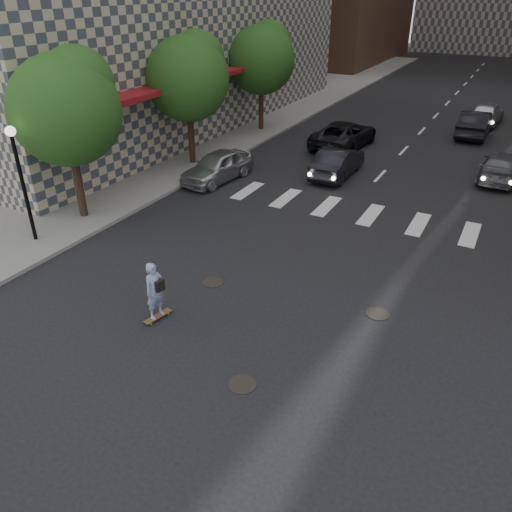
{
  "coord_description": "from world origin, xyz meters",
  "views": [
    {
      "loc": [
        5.84,
        -10.49,
        8.68
      ],
      "look_at": [
        -0.49,
        1.38,
        1.3
      ],
      "focal_mm": 35.0,
      "sensor_mm": 36.0,
      "label": 1
    }
  ],
  "objects_px": {
    "lamppost": "(19,168)",
    "tree_c": "(263,56)",
    "tree_a": "(68,105)",
    "silver_sedan": "(217,166)",
    "tree_b": "(190,75)",
    "traffic_car_d": "(487,113)",
    "traffic_car_a": "(337,162)",
    "traffic_car_e": "(475,124)",
    "traffic_car_c": "(344,134)",
    "traffic_car_b": "(501,167)",
    "skateboarder": "(155,291)"
  },
  "relations": [
    {
      "from": "lamppost",
      "to": "tree_c",
      "type": "xyz_separation_m",
      "value": [
        0.05,
        18.64,
        1.71
      ]
    },
    {
      "from": "tree_a",
      "to": "silver_sedan",
      "type": "bearing_deg",
      "value": 69.03
    },
    {
      "from": "tree_b",
      "to": "traffic_car_d",
      "type": "relative_size",
      "value": 1.45
    },
    {
      "from": "lamppost",
      "to": "traffic_car_a",
      "type": "distance_m",
      "value": 14.74
    },
    {
      "from": "traffic_car_d",
      "to": "traffic_car_e",
      "type": "distance_m",
      "value": 3.77
    },
    {
      "from": "tree_c",
      "to": "tree_a",
      "type": "bearing_deg",
      "value": -90.0
    },
    {
      "from": "lamppost",
      "to": "tree_a",
      "type": "bearing_deg",
      "value": 89.01
    },
    {
      "from": "traffic_car_a",
      "to": "traffic_car_c",
      "type": "distance_m",
      "value": 5.19
    },
    {
      "from": "silver_sedan",
      "to": "traffic_car_d",
      "type": "height_order",
      "value": "traffic_car_d"
    },
    {
      "from": "traffic_car_b",
      "to": "traffic_car_d",
      "type": "bearing_deg",
      "value": -77.95
    },
    {
      "from": "tree_b",
      "to": "traffic_car_b",
      "type": "height_order",
      "value": "tree_b"
    },
    {
      "from": "tree_c",
      "to": "traffic_car_c",
      "type": "relative_size",
      "value": 1.2
    },
    {
      "from": "traffic_car_d",
      "to": "traffic_car_b",
      "type": "bearing_deg",
      "value": 104.03
    },
    {
      "from": "tree_b",
      "to": "traffic_car_a",
      "type": "relative_size",
      "value": 1.51
    },
    {
      "from": "traffic_car_a",
      "to": "traffic_car_d",
      "type": "distance_m",
      "value": 15.97
    },
    {
      "from": "tree_a",
      "to": "traffic_car_a",
      "type": "bearing_deg",
      "value": 52.92
    },
    {
      "from": "tree_a",
      "to": "traffic_car_b",
      "type": "distance_m",
      "value": 20.24
    },
    {
      "from": "tree_c",
      "to": "traffic_car_b",
      "type": "bearing_deg",
      "value": -10.79
    },
    {
      "from": "tree_b",
      "to": "tree_c",
      "type": "height_order",
      "value": "same"
    },
    {
      "from": "silver_sedan",
      "to": "traffic_car_e",
      "type": "height_order",
      "value": "traffic_car_e"
    },
    {
      "from": "tree_b",
      "to": "traffic_car_c",
      "type": "bearing_deg",
      "value": 48.58
    },
    {
      "from": "tree_a",
      "to": "skateboarder",
      "type": "relative_size",
      "value": 3.57
    },
    {
      "from": "silver_sedan",
      "to": "traffic_car_b",
      "type": "distance_m",
      "value": 14.12
    },
    {
      "from": "traffic_car_a",
      "to": "tree_a",
      "type": "bearing_deg",
      "value": 53.05
    },
    {
      "from": "lamppost",
      "to": "skateboarder",
      "type": "relative_size",
      "value": 2.31
    },
    {
      "from": "tree_b",
      "to": "traffic_car_d",
      "type": "bearing_deg",
      "value": 52.5
    },
    {
      "from": "lamppost",
      "to": "traffic_car_b",
      "type": "distance_m",
      "value": 21.84
    },
    {
      "from": "tree_a",
      "to": "silver_sedan",
      "type": "relative_size",
      "value": 1.54
    },
    {
      "from": "traffic_car_b",
      "to": "traffic_car_e",
      "type": "height_order",
      "value": "traffic_car_e"
    },
    {
      "from": "tree_c",
      "to": "tree_b",
      "type": "bearing_deg",
      "value": -90.0
    },
    {
      "from": "lamppost",
      "to": "traffic_car_d",
      "type": "bearing_deg",
      "value": 64.72
    },
    {
      "from": "silver_sedan",
      "to": "traffic_car_a",
      "type": "bearing_deg",
      "value": 41.63
    },
    {
      "from": "skateboarder",
      "to": "tree_a",
      "type": "bearing_deg",
      "value": 160.26
    },
    {
      "from": "skateboarder",
      "to": "silver_sedan",
      "type": "distance_m",
      "value": 11.77
    },
    {
      "from": "traffic_car_a",
      "to": "traffic_car_e",
      "type": "xyz_separation_m",
      "value": [
        5.16,
        11.24,
        0.09
      ]
    },
    {
      "from": "silver_sedan",
      "to": "traffic_car_e",
      "type": "relative_size",
      "value": 0.87
    },
    {
      "from": "tree_a",
      "to": "traffic_car_e",
      "type": "xyz_separation_m",
      "value": [
        12.62,
        21.11,
        -3.84
      ]
    },
    {
      "from": "traffic_car_c",
      "to": "traffic_car_b",
      "type": "bearing_deg",
      "value": 172.82
    },
    {
      "from": "tree_a",
      "to": "lamppost",
      "type": "bearing_deg",
      "value": -90.99
    },
    {
      "from": "tree_c",
      "to": "skateboarder",
      "type": "height_order",
      "value": "tree_c"
    },
    {
      "from": "tree_b",
      "to": "skateboarder",
      "type": "distance_m",
      "value": 14.76
    },
    {
      "from": "tree_b",
      "to": "traffic_car_b",
      "type": "xyz_separation_m",
      "value": [
        14.85,
        5.17,
        -3.98
      ]
    },
    {
      "from": "tree_a",
      "to": "tree_c",
      "type": "relative_size",
      "value": 1.0
    },
    {
      "from": "traffic_car_d",
      "to": "traffic_car_a",
      "type": "bearing_deg",
      "value": 74.68
    },
    {
      "from": "traffic_car_b",
      "to": "traffic_car_d",
      "type": "xyz_separation_m",
      "value": [
        -1.91,
        11.69,
        0.11
      ]
    },
    {
      "from": "silver_sedan",
      "to": "traffic_car_b",
      "type": "relative_size",
      "value": 0.94
    },
    {
      "from": "traffic_car_a",
      "to": "traffic_car_b",
      "type": "bearing_deg",
      "value": -155.78
    },
    {
      "from": "tree_b",
      "to": "traffic_car_c",
      "type": "height_order",
      "value": "tree_b"
    },
    {
      "from": "tree_a",
      "to": "traffic_car_e",
      "type": "distance_m",
      "value": 24.89
    },
    {
      "from": "lamppost",
      "to": "tree_a",
      "type": "xyz_separation_m",
      "value": [
        0.05,
        2.64,
        1.71
      ]
    }
  ]
}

